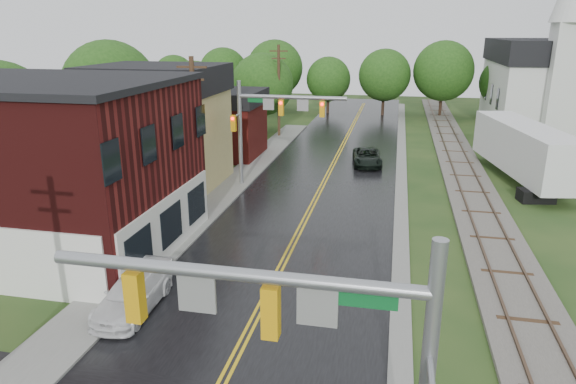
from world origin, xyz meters
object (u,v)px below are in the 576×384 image
(traffic_signal_near, at_px, (311,342))
(pickup_white, at_px, (133,294))
(utility_pole_b, at_px, (195,131))
(tree_left_e, at_px, (264,86))
(tree_left_b, at_px, (112,90))
(suv_dark, at_px, (367,157))
(utility_pole_c, at_px, (279,90))
(tree_left_c, at_px, (196,95))
(semi_trailer, at_px, (524,148))
(traffic_signal_far, at_px, (270,115))
(tree_left_a, at_px, (1,117))
(brick_building, at_px, (32,165))
(church, at_px, (546,75))

(traffic_signal_near, distance_m, pickup_white, 12.29)
(utility_pole_b, distance_m, tree_left_e, 23.99)
(traffic_signal_near, distance_m, utility_pole_b, 22.49)
(tree_left_b, height_order, suv_dark, tree_left_b)
(utility_pole_c, bearing_deg, suv_dark, -45.78)
(utility_pole_b, height_order, utility_pole_c, same)
(tree_left_c, distance_m, semi_trailer, 28.75)
(traffic_signal_near, height_order, semi_trailer, traffic_signal_near)
(traffic_signal_far, xyz_separation_m, tree_left_a, (-16.38, -5.10, 0.14))
(pickup_white, distance_m, semi_trailer, 28.90)
(utility_pole_b, bearing_deg, tree_left_e, 94.90)
(traffic_signal_near, xyz_separation_m, tree_left_b, (-21.32, 29.90, 0.75))
(tree_left_a, height_order, suv_dark, tree_left_a)
(pickup_white, bearing_deg, utility_pole_c, 91.56)
(tree_left_e, bearing_deg, tree_left_a, -114.62)
(traffic_signal_near, distance_m, tree_left_a, 30.66)
(tree_left_e, bearing_deg, brick_building, -96.71)
(tree_left_c, relative_size, tree_left_e, 0.94)
(brick_building, distance_m, suv_dark, 24.76)
(tree_left_b, relative_size, suv_dark, 2.05)
(utility_pole_b, xyz_separation_m, pickup_white, (2.00, -12.00, -4.07))
(suv_dark, bearing_deg, tree_left_e, 127.73)
(utility_pole_c, height_order, semi_trailer, utility_pole_c)
(traffic_signal_near, height_order, traffic_signal_far, same)
(traffic_signal_near, distance_m, tree_left_b, 36.73)
(church, xyz_separation_m, traffic_signal_far, (-23.47, -26.74, -0.86))
(church, relative_size, pickup_white, 4.44)
(utility_pole_b, distance_m, semi_trailer, 23.00)
(utility_pole_c, bearing_deg, tree_left_a, -120.55)
(traffic_signal_far, height_order, pickup_white, traffic_signal_far)
(utility_pole_c, distance_m, tree_left_b, 16.42)
(suv_dark, bearing_deg, utility_pole_b, -134.67)
(tree_left_b, distance_m, suv_dark, 21.27)
(tree_left_e, bearing_deg, utility_pole_b, -85.10)
(tree_left_b, relative_size, semi_trailer, 0.73)
(tree_left_c, xyz_separation_m, semi_trailer, (27.59, -7.80, -2.12))
(church, distance_m, utility_pole_b, 41.55)
(church, relative_size, tree_left_e, 2.45)
(utility_pole_b, distance_m, tree_left_b, 14.87)
(church, distance_m, utility_pole_c, 28.54)
(brick_building, height_order, church, church)
(tree_left_b, height_order, tree_left_e, tree_left_b)
(tree_left_b, bearing_deg, brick_building, -72.39)
(traffic_signal_far, xyz_separation_m, utility_pole_c, (-3.33, 17.00, -0.25))
(tree_left_b, xyz_separation_m, pickup_white, (13.05, -21.90, -5.06))
(tree_left_e, distance_m, suv_dark, 16.89)
(tree_left_e, bearing_deg, tree_left_c, -129.81)
(tree_left_a, xyz_separation_m, tree_left_c, (6.00, 18.00, -0.60))
(tree_left_a, bearing_deg, traffic_signal_near, -40.47)
(church, height_order, traffic_signal_far, church)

